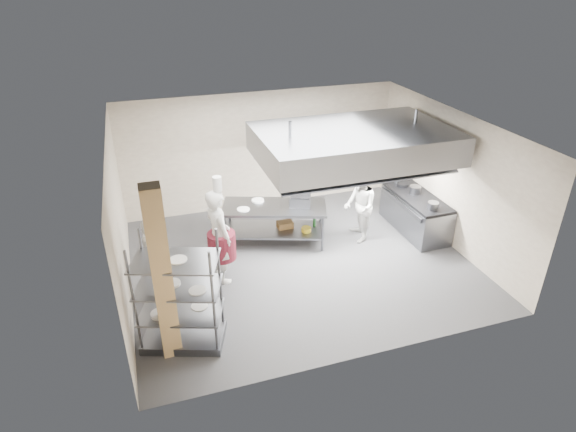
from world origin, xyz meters
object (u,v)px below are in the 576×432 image
object	(u,v)px
island	(275,224)
chef_head	(219,236)
pass_rack	(179,293)
cooking_range	(415,214)
griddle	(300,201)
chef_line	(360,206)
stockpot	(415,190)
chef_plating	(153,259)

from	to	relation	value
island	chef_head	distance (m)	1.90
pass_rack	cooking_range	distance (m)	6.20
chef_head	griddle	size ratio (longest dim) A/B	4.29
chef_line	griddle	xyz separation A→B (m)	(-1.31, 0.33, 0.17)
cooking_range	chef_line	xyz separation A→B (m)	(-1.48, 0.02, 0.43)
island	stockpot	world-z (taller)	stockpot
chef_line	chef_plating	world-z (taller)	chef_line
pass_rack	griddle	size ratio (longest dim) A/B	4.33
pass_rack	cooking_range	bearing A→B (deg)	40.11
chef_line	cooking_range	bearing A→B (deg)	99.88
chef_line	stockpot	xyz separation A→B (m)	(1.48, 0.12, 0.14)
chef_head	chef_plating	bearing A→B (deg)	82.66
island	chef_head	bearing A→B (deg)	-124.12
cooking_range	griddle	xyz separation A→B (m)	(-2.79, 0.34, 0.60)
island	chef_plating	distance (m)	3.05
stockpot	island	bearing A→B (deg)	173.80
chef_line	stockpot	world-z (taller)	chef_line
chef_head	chef_plating	xyz separation A→B (m)	(-1.28, -0.22, -0.15)
chef_line	stockpot	bearing A→B (deg)	105.14
island	chef_head	xyz separation A→B (m)	(-1.46, -1.09, 0.54)
stockpot	chef_line	bearing A→B (deg)	-175.36
griddle	stockpot	xyz separation A→B (m)	(2.79, -0.21, -0.03)
cooking_range	griddle	bearing A→B (deg)	172.98
pass_rack	griddle	world-z (taller)	pass_rack
chef_line	chef_plating	distance (m)	4.67
cooking_range	stockpot	xyz separation A→B (m)	(0.00, 0.14, 0.57)
chef_line	stockpot	distance (m)	1.49
chef_head	chef_line	xyz separation A→B (m)	(3.32, 0.61, -0.14)
chef_head	chef_line	distance (m)	3.38
griddle	pass_rack	bearing A→B (deg)	-116.98
cooking_range	chef_plating	world-z (taller)	chef_plating
island	pass_rack	distance (m)	3.67
chef_line	griddle	bearing A→B (deg)	-93.53
cooking_range	griddle	distance (m)	2.88
chef_plating	chef_head	bearing A→B (deg)	78.82
chef_plating	stockpot	distance (m)	6.16
chef_head	chef_plating	distance (m)	1.30
griddle	chef_line	bearing A→B (deg)	8.24
pass_rack	cooking_range	world-z (taller)	pass_rack
chef_plating	chef_line	bearing A→B (deg)	79.39
chef_plating	griddle	size ratio (longest dim) A/B	3.66
chef_head	chef_line	bearing A→B (deg)	-96.54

